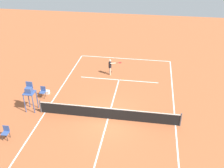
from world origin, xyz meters
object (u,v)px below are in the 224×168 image
Objects in this scene: tennis_ball at (123,79)px; courtside_chair_mid at (43,91)px; player_serving at (111,66)px; equipment_bag at (45,92)px; courtside_chair_near at (6,132)px; umpire_chair at (29,92)px.

tennis_ball is 7.54m from courtside_chair_mid.
equipment_bag is at bearing -69.54° from player_serving.
equipment_bag is at bearing -93.64° from courtside_chair_near.
equipment_bag is (6.33, 3.60, 0.12)m from tennis_ball.
courtside_chair_near reaches higher than equipment_bag.
umpire_chair is (5.07, 6.82, 0.65)m from player_serving.
umpire_chair reaches higher than courtside_chair_mid.
player_serving is 0.67× the size of umpire_chair.
tennis_ball is 8.95m from umpire_chair.
player_serving is at bearing -135.26° from courtside_chair_mid.
umpire_chair reaches higher than tennis_ball.
tennis_ball is 0.07× the size of courtside_chair_mid.
equipment_bag is at bearing -91.53° from umpire_chair.
player_serving is 8.52m from umpire_chair.
tennis_ball is 0.03× the size of umpire_chair.
courtside_chair_near is 5.31m from courtside_chair_mid.
courtside_chair_near is at bearing 86.36° from equipment_bag.
courtside_chair_mid is 0.66m from equipment_bag.
tennis_ball is 0.09× the size of equipment_bag.
courtside_chair_near is (0.30, 3.37, -1.07)m from umpire_chair.
courtside_chair_near is (5.38, 10.19, -0.42)m from player_serving.
courtside_chair_mid is (4.95, 4.90, -0.42)m from player_serving.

